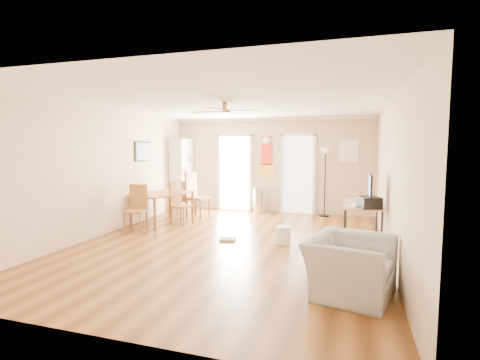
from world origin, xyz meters
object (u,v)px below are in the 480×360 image
(wastebasket_b, at_px, (343,258))
(torchiere_lamp, at_px, (325,182))
(dining_table, at_px, (163,208))
(computer_desk, at_px, (362,222))
(dining_chair_right_a, at_px, (198,196))
(wastebasket_a, at_px, (283,235))
(dining_chair_right_b, at_px, (182,204))
(trash_can, at_px, (259,200))
(dining_chair_near, at_px, (135,209))
(armchair, at_px, (350,266))
(bookshelf, at_px, (183,174))
(printer, at_px, (369,202))
(dining_chair_far, at_px, (186,198))

(wastebasket_b, bearing_deg, torchiere_lamp, 98.03)
(torchiere_lamp, distance_m, wastebasket_b, 4.08)
(dining_table, relative_size, computer_desk, 1.04)
(dining_chair_right_a, xyz_separation_m, wastebasket_a, (2.54, -1.79, -0.40))
(dining_chair_right_b, distance_m, trash_can, 2.42)
(dining_chair_right_a, height_order, torchiere_lamp, torchiere_lamp)
(dining_chair_right_a, height_order, dining_chair_near, dining_chair_right_a)
(torchiere_lamp, bearing_deg, armchair, -82.40)
(bookshelf, bearing_deg, dining_table, -91.77)
(computer_desk, distance_m, printer, 0.70)
(bookshelf, xyz_separation_m, printer, (4.98, -2.74, -0.17))
(bookshelf, distance_m, wastebasket_b, 6.05)
(dining_table, xyz_separation_m, wastebasket_a, (3.09, -0.98, -0.20))
(wastebasket_b, bearing_deg, dining_chair_right_b, 151.98)
(bookshelf, relative_size, dining_chair_right_b, 2.06)
(bookshelf, height_order, trash_can, bookshelf)
(printer, bearing_deg, dining_table, 149.83)
(trash_can, relative_size, torchiere_lamp, 0.39)
(dining_chair_near, height_order, trash_can, dining_chair_near)
(trash_can, bearing_deg, wastebasket_a, -67.54)
(dining_table, xyz_separation_m, torchiere_lamp, (3.64, 1.93, 0.53))
(dining_table, height_order, dining_chair_far, dining_chair_far)
(trash_can, relative_size, armchair, 0.63)
(bookshelf, bearing_deg, trash_can, -11.49)
(wastebasket_a, distance_m, armchair, 2.40)
(torchiere_lamp, xyz_separation_m, printer, (0.96, -2.84, -0.05))
(dining_chair_right_a, xyz_separation_m, dining_chair_right_b, (0.00, -0.91, -0.07))
(torchiere_lamp, xyz_separation_m, wastebasket_a, (-0.55, -2.91, -0.73))
(wastebasket_a, bearing_deg, armchair, -59.48)
(armchair, bearing_deg, dining_table, 68.54)
(dining_chair_far, bearing_deg, printer, 175.16)
(bookshelf, bearing_deg, wastebasket_a, -52.46)
(bookshelf, relative_size, trash_can, 2.95)
(dining_chair_near, height_order, computer_desk, dining_chair_near)
(dining_chair_right_b, bearing_deg, wastebasket_a, -97.39)
(dining_table, height_order, trash_can, dining_table)
(dining_chair_near, height_order, armchair, dining_chair_near)
(dining_chair_right_a, bearing_deg, torchiere_lamp, -59.91)
(dining_chair_right_b, height_order, torchiere_lamp, torchiere_lamp)
(dining_chair_right_a, height_order, dining_chair_right_b, dining_chair_right_a)
(computer_desk, distance_m, armchair, 2.64)
(wastebasket_a, bearing_deg, wastebasket_b, -43.56)
(dining_chair_right_a, distance_m, dining_chair_far, 0.42)
(dining_chair_far, relative_size, torchiere_lamp, 0.52)
(bookshelf, xyz_separation_m, torchiere_lamp, (4.01, 0.10, -0.12))
(trash_can, bearing_deg, dining_chair_right_b, -123.87)
(dining_chair_right_a, bearing_deg, trash_can, -40.68)
(trash_can, bearing_deg, dining_chair_right_a, -140.84)
(wastebasket_a, bearing_deg, dining_chair_right_a, 144.74)
(bookshelf, distance_m, dining_table, 1.98)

